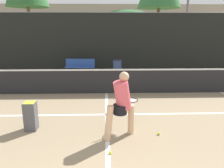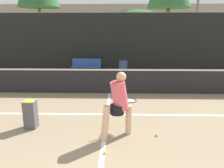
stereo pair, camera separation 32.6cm
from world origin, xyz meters
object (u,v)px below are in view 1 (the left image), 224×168
object	(u,v)px
player_practicing	(122,102)
courtside_bench	(80,66)
trash_bin	(117,68)
ball_hopper	(31,115)
parked_car	(168,55)

from	to	relation	value
player_practicing	courtside_bench	size ratio (longest dim) A/B	0.96
trash_bin	ball_hopper	bearing A→B (deg)	-111.81
parked_car	courtside_bench	bearing A→B (deg)	-148.30
ball_hopper	trash_bin	distance (m)	6.61
courtside_bench	trash_bin	world-z (taller)	trash_bin
ball_hopper	trash_bin	xyz separation A→B (m)	(2.45, 6.13, 0.08)
trash_bin	parked_car	bearing A→B (deg)	46.10
player_practicing	trash_bin	xyz separation A→B (m)	(0.26, 6.53, -0.37)
trash_bin	courtside_bench	bearing A→B (deg)	169.69
parked_car	player_practicing	bearing A→B (deg)	-110.98
trash_bin	parked_car	size ratio (longest dim) A/B	0.22
player_practicing	ball_hopper	world-z (taller)	player_practicing
parked_car	trash_bin	bearing A→B (deg)	-133.90
player_practicing	ball_hopper	xyz separation A→B (m)	(-2.20, 0.40, -0.45)
player_practicing	ball_hopper	bearing A→B (deg)	138.60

